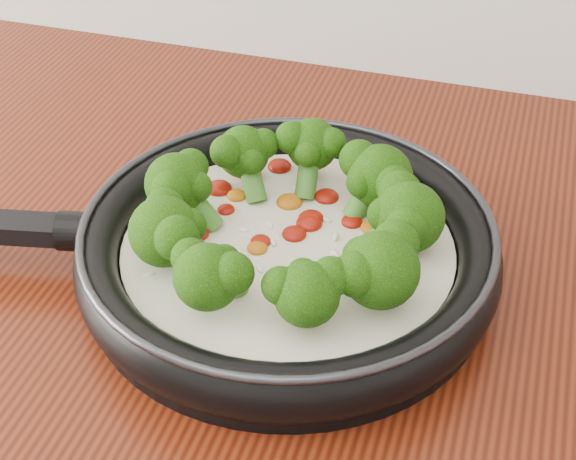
% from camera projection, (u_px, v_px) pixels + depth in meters
% --- Properties ---
extents(skillet, '(0.55, 0.40, 0.10)m').
position_uv_depth(skillet, '(286.00, 244.00, 0.68)').
color(skillet, black).
rests_on(skillet, counter).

